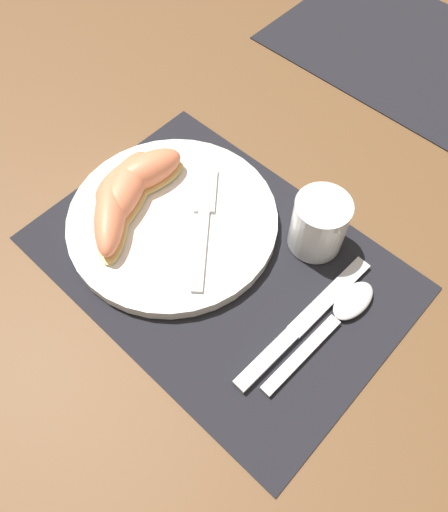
{
  "coord_description": "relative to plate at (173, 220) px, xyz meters",
  "views": [
    {
      "loc": [
        0.22,
        -0.22,
        0.54
      ],
      "look_at": [
        0.01,
        0.0,
        0.02
      ],
      "focal_mm": 35.0,
      "sensor_mm": 36.0,
      "label": 1
    }
  ],
  "objects": [
    {
      "name": "placemat_far",
      "position": [
        0.04,
        0.51,
        -0.01
      ],
      "size": [
        0.44,
        0.31,
        0.0
      ],
      "color": "black",
      "rests_on": "ground_plane"
    },
    {
      "name": "knife",
      "position": [
        0.21,
        0.0,
        -0.01
      ],
      "size": [
        0.03,
        0.22,
        0.01
      ],
      "color": "silver",
      "rests_on": "placemat"
    },
    {
      "name": "citrus_wedge_2",
      "position": [
        -0.06,
        -0.02,
        0.03
      ],
      "size": [
        0.1,
        0.14,
        0.04
      ],
      "color": "#F4DB84",
      "rests_on": "plate"
    },
    {
      "name": "placemat",
      "position": [
        0.08,
        -0.0,
        -0.01
      ],
      "size": [
        0.44,
        0.31,
        0.0
      ],
      "color": "black",
      "rests_on": "ground_plane"
    },
    {
      "name": "citrus_wedge_0",
      "position": [
        -0.07,
        0.02,
        0.03
      ],
      "size": [
        0.07,
        0.11,
        0.04
      ],
      "color": "#F4DB84",
      "rests_on": "plate"
    },
    {
      "name": "ground_plane",
      "position": [
        0.08,
        -0.0,
        -0.01
      ],
      "size": [
        3.0,
        3.0,
        0.0
      ],
      "primitive_type": "plane",
      "color": "brown"
    },
    {
      "name": "plate",
      "position": [
        0.0,
        0.0,
        0.0
      ],
      "size": [
        0.27,
        0.27,
        0.02
      ],
      "color": "white",
      "rests_on": "placemat"
    },
    {
      "name": "citrus_wedge_3",
      "position": [
        -0.05,
        -0.06,
        0.03
      ],
      "size": [
        0.12,
        0.12,
        0.04
      ],
      "color": "#F4DB84",
      "rests_on": "plate"
    },
    {
      "name": "fork",
      "position": [
        0.03,
        0.02,
        0.01
      ],
      "size": [
        0.13,
        0.15,
        0.0
      ],
      "color": "silver",
      "rests_on": "plate"
    },
    {
      "name": "citrus_wedge_1",
      "position": [
        -0.07,
        -0.01,
        0.02
      ],
      "size": [
        0.05,
        0.11,
        0.04
      ],
      "color": "#F4DB84",
      "rests_on": "plate"
    },
    {
      "name": "spoon",
      "position": [
        0.23,
        0.04,
        -0.0
      ],
      "size": [
        0.04,
        0.18,
        0.01
      ],
      "color": "silver",
      "rests_on": "placemat"
    },
    {
      "name": "juice_glass",
      "position": [
        0.15,
        0.1,
        0.03
      ],
      "size": [
        0.07,
        0.07,
        0.08
      ],
      "color": "silver",
      "rests_on": "placemat"
    }
  ]
}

